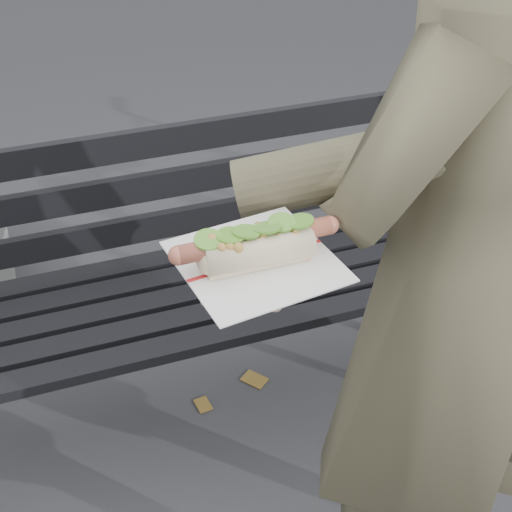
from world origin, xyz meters
The scene contains 3 objects.
park_bench centered at (-0.03, 0.81, 0.52)m, with size 1.50×0.44×0.88m.
person centered at (0.32, 0.09, 0.91)m, with size 0.66×0.43×1.82m, color brown.
held_hotdog centered at (0.11, 0.04, 1.19)m, with size 0.63×0.32×0.20m.
Camera 1 is at (-0.33, -0.72, 1.69)m, focal length 50.00 mm.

